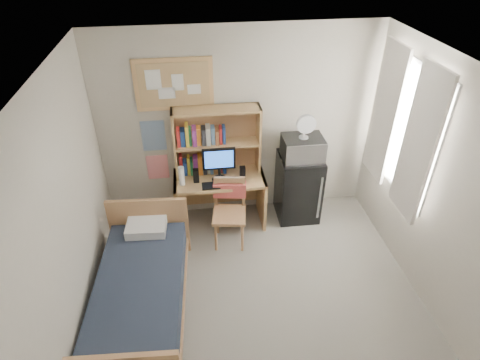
{
  "coord_description": "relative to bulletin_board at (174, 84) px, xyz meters",
  "views": [
    {
      "loc": [
        -0.63,
        -2.58,
        3.64
      ],
      "look_at": [
        -0.11,
        1.2,
        1.07
      ],
      "focal_mm": 30.0,
      "sensor_mm": 36.0,
      "label": 1
    }
  ],
  "objects": [
    {
      "name": "floor",
      "position": [
        0.78,
        -2.08,
        -1.93
      ],
      "size": [
        3.6,
        4.2,
        0.02
      ],
      "primitive_type": "cube",
      "color": "gray",
      "rests_on": "ground"
    },
    {
      "name": "ceiling",
      "position": [
        0.78,
        -2.08,
        0.68
      ],
      "size": [
        3.6,
        4.2,
        0.02
      ],
      "primitive_type": "cube",
      "color": "white",
      "rests_on": "wall_back"
    },
    {
      "name": "wall_back",
      "position": [
        0.78,
        0.02,
        -0.62
      ],
      "size": [
        3.6,
        0.04,
        2.6
      ],
      "primitive_type": "cube",
      "color": "beige",
      "rests_on": "floor"
    },
    {
      "name": "wall_left",
      "position": [
        -1.02,
        -2.08,
        -0.62
      ],
      "size": [
        0.04,
        4.2,
        2.6
      ],
      "primitive_type": "cube",
      "color": "beige",
      "rests_on": "floor"
    },
    {
      "name": "wall_right",
      "position": [
        2.58,
        -2.08,
        -0.62
      ],
      "size": [
        0.04,
        4.2,
        2.6
      ],
      "primitive_type": "cube",
      "color": "beige",
      "rests_on": "floor"
    },
    {
      "name": "window_unit",
      "position": [
        2.53,
        -0.88,
        -0.32
      ],
      "size": [
        0.1,
        1.4,
        1.7
      ],
      "primitive_type": "cube",
      "color": "white",
      "rests_on": "wall_right"
    },
    {
      "name": "curtain_left",
      "position": [
        2.5,
        -1.28,
        -0.32
      ],
      "size": [
        0.04,
        0.55,
        1.7
      ],
      "primitive_type": "cube",
      "color": "white",
      "rests_on": "wall_right"
    },
    {
      "name": "curtain_right",
      "position": [
        2.5,
        -0.48,
        -0.32
      ],
      "size": [
        0.04,
        0.55,
        1.7
      ],
      "primitive_type": "cube",
      "color": "white",
      "rests_on": "wall_right"
    },
    {
      "name": "bulletin_board",
      "position": [
        0.0,
        0.0,
        0.0
      ],
      "size": [
        0.94,
        0.03,
        0.64
      ],
      "primitive_type": "cube",
      "color": "tan",
      "rests_on": "wall_back"
    },
    {
      "name": "poster_wave",
      "position": [
        -0.32,
        0.01,
        -0.67
      ],
      "size": [
        0.3,
        0.01,
        0.42
      ],
      "primitive_type": "cube",
      "color": "#285DA1",
      "rests_on": "wall_back"
    },
    {
      "name": "poster_japan",
      "position": [
        -0.32,
        0.01,
        -1.14
      ],
      "size": [
        0.28,
        0.01,
        0.36
      ],
      "primitive_type": "cube",
      "color": "red",
      "rests_on": "wall_back"
    },
    {
      "name": "desk",
      "position": [
        0.48,
        -0.3,
        -1.55
      ],
      "size": [
        1.19,
        0.6,
        0.74
      ],
      "primitive_type": "cube",
      "rotation": [
        0.0,
        0.0,
        -0.01
      ],
      "color": "tan",
      "rests_on": "floor"
    },
    {
      "name": "desk_chair",
      "position": [
        0.56,
        -0.73,
        -1.47
      ],
      "size": [
        0.52,
        0.52,
        0.9
      ],
      "primitive_type": "cube",
      "rotation": [
        0.0,
        0.0,
        -0.16
      ],
      "color": "tan",
      "rests_on": "floor"
    },
    {
      "name": "mini_fridge",
      "position": [
        1.57,
        -0.28,
        -1.45
      ],
      "size": [
        0.57,
        0.57,
        0.95
      ],
      "primitive_type": "cube",
      "rotation": [
        0.0,
        0.0,
        -0.02
      ],
      "color": "black",
      "rests_on": "floor"
    },
    {
      "name": "bed",
      "position": [
        -0.5,
        -1.72,
        -1.67
      ],
      "size": [
        1.04,
        1.89,
        0.5
      ],
      "primitive_type": "cube",
      "rotation": [
        0.0,
        0.0,
        -0.07
      ],
      "color": "#1B2231",
      "rests_on": "floor"
    },
    {
      "name": "hutch",
      "position": [
        0.48,
        -0.15,
        -0.73
      ],
      "size": [
        1.11,
        0.29,
        0.9
      ],
      "primitive_type": "cube",
      "rotation": [
        0.0,
        0.0,
        -0.01
      ],
      "color": "tan",
      "rests_on": "desk"
    },
    {
      "name": "monitor",
      "position": [
        0.48,
        -0.36,
        -0.96
      ],
      "size": [
        0.42,
        0.04,
        0.44
      ],
      "primitive_type": "cube",
      "rotation": [
        0.0,
        0.0,
        -0.01
      ],
      "color": "black",
      "rests_on": "desk"
    },
    {
      "name": "keyboard",
      "position": [
        0.48,
        -0.5,
        -1.16
      ],
      "size": [
        0.47,
        0.15,
        0.02
      ],
      "primitive_type": "cube",
      "rotation": [
        0.0,
        0.0,
        -0.01
      ],
      "color": "black",
      "rests_on": "desk"
    },
    {
      "name": "speaker_left",
      "position": [
        0.18,
        -0.36,
        -1.09
      ],
      "size": [
        0.08,
        0.08,
        0.18
      ],
      "primitive_type": "cube",
      "rotation": [
        0.0,
        0.0,
        -0.01
      ],
      "color": "black",
      "rests_on": "desk"
    },
    {
      "name": "speaker_right",
      "position": [
        0.78,
        -0.36,
        -1.09
      ],
      "size": [
        0.07,
        0.07,
        0.17
      ],
      "primitive_type": "cube",
      "rotation": [
        0.0,
        0.0,
        -0.01
      ],
      "color": "black",
      "rests_on": "desk"
    },
    {
      "name": "water_bottle",
      "position": [
        -0.0,
        -0.4,
        -1.05
      ],
      "size": [
        0.08,
        0.08,
        0.26
      ],
      "primitive_type": "cylinder",
      "rotation": [
        0.0,
        0.0,
        -0.01
      ],
      "color": "white",
      "rests_on": "desk"
    },
    {
      "name": "hoodie",
      "position": [
        0.59,
        -0.53,
        -1.22
      ],
      "size": [
        0.43,
        0.19,
        0.2
      ],
      "primitive_type": "cube",
      "rotation": [
        0.0,
        0.0,
        -0.16
      ],
      "color": "#DA5853",
      "rests_on": "desk_chair"
    },
    {
      "name": "microwave",
      "position": [
        1.57,
        -0.3,
        -0.82
      ],
      "size": [
        0.52,
        0.4,
        0.3
      ],
      "primitive_type": "cube",
      "rotation": [
        0.0,
        0.0,
        -0.02
      ],
      "color": "silver",
      "rests_on": "mini_fridge"
    },
    {
      "name": "desk_fan",
      "position": [
        1.57,
        -0.3,
        -0.52
      ],
      "size": [
        0.25,
        0.25,
        0.3
      ],
      "primitive_type": "cylinder",
      "rotation": [
        0.0,
        0.0,
        -0.02
      ],
      "color": "white",
      "rests_on": "microwave"
    },
    {
      "name": "pillow",
      "position": [
        -0.45,
        -0.97,
        -1.36
      ],
      "size": [
        0.48,
        0.35,
        0.11
      ],
      "primitive_type": "cube",
      "rotation": [
        0.0,
        0.0,
        -0.07
      ],
      "color": "white",
      "rests_on": "bed"
    }
  ]
}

